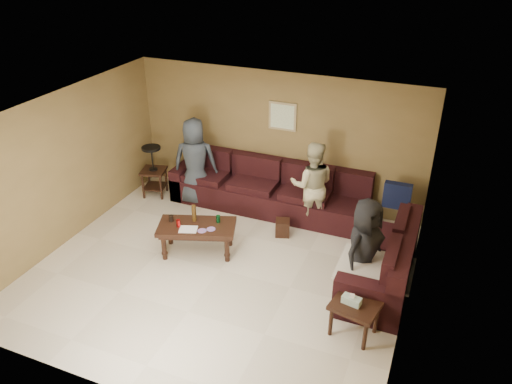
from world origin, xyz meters
TOP-DOWN VIEW (x-y plane):
  - room at (0.00, 0.00)m, footprint 5.60×5.50m
  - sectional_sofa at (0.81, 1.52)m, footprint 4.65×2.90m
  - coffee_table at (-0.55, 0.30)m, footprint 1.36×0.98m
  - end_table_left at (-2.26, 1.74)m, footprint 0.55×0.55m
  - side_table_right at (2.19, -0.57)m, footprint 0.67×0.59m
  - waste_bin at (0.56, 1.30)m, footprint 0.30×0.30m
  - wall_art at (0.10, 2.48)m, footprint 0.52×0.04m
  - person_left at (-1.37, 1.82)m, footprint 0.95×0.79m
  - person_middle at (0.90, 1.81)m, footprint 0.90×0.79m
  - person_right at (2.10, 0.29)m, footprint 0.75×0.88m

SIDE VIEW (x-z plane):
  - waste_bin at x=0.56m, z-range 0.00..0.29m
  - sectional_sofa at x=0.81m, z-range -0.16..0.81m
  - side_table_right at x=2.19m, z-range 0.10..0.73m
  - coffee_table at x=-0.55m, z-range 0.04..0.83m
  - end_table_left at x=-2.26m, z-range 0.02..1.04m
  - person_right at x=2.10m, z-range 0.00..1.52m
  - person_middle at x=0.90m, z-range 0.00..1.58m
  - person_left at x=-1.37m, z-range 0.00..1.67m
  - room at x=0.00m, z-range 0.41..2.91m
  - wall_art at x=0.10m, z-range 1.44..1.96m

